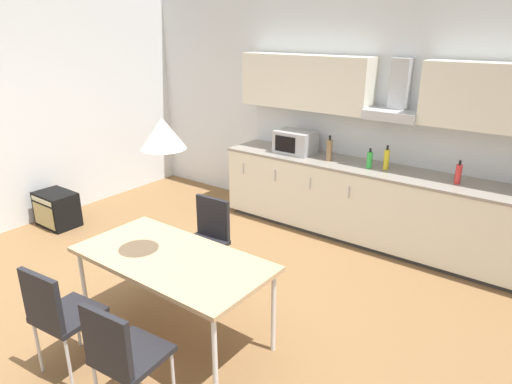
% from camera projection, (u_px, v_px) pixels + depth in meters
% --- Properties ---
extents(ground_plane, '(8.82, 8.36, 0.02)m').
position_uv_depth(ground_plane, '(174.00, 315.00, 4.05)').
color(ground_plane, brown).
extents(wall_back, '(7.06, 0.10, 2.87)m').
position_uv_depth(wall_back, '(333.00, 109.00, 5.69)').
color(wall_back, silver).
rests_on(wall_back, ground_plane).
extents(kitchen_counter, '(4.03, 0.67, 0.89)m').
position_uv_depth(kitchen_counter, '(380.00, 206.00, 5.26)').
color(kitchen_counter, '#333333').
rests_on(kitchen_counter, ground_plane).
extents(backsplash_tile, '(4.01, 0.02, 0.51)m').
position_uv_depth(backsplash_tile, '(396.00, 142.00, 5.25)').
color(backsplash_tile, silver).
rests_on(backsplash_tile, kitchen_counter).
extents(upper_wall_cabinets, '(4.01, 0.40, 0.64)m').
position_uv_depth(upper_wall_cabinets, '(397.00, 90.00, 4.93)').
color(upper_wall_cabinets, silver).
extents(microwave, '(0.48, 0.35, 0.28)m').
position_uv_depth(microwave, '(295.00, 142.00, 5.72)').
color(microwave, '#ADADB2').
rests_on(microwave, kitchen_counter).
extents(bottle_yellow, '(0.06, 0.06, 0.27)m').
position_uv_depth(bottle_yellow, '(386.00, 159.00, 5.07)').
color(bottle_yellow, yellow).
rests_on(bottle_yellow, kitchen_counter).
extents(bottle_green, '(0.06, 0.06, 0.23)m').
position_uv_depth(bottle_green, '(370.00, 160.00, 5.12)').
color(bottle_green, green).
rests_on(bottle_green, kitchen_counter).
extents(bottle_red, '(0.06, 0.06, 0.24)m').
position_uv_depth(bottle_red, '(458.00, 174.00, 4.61)').
color(bottle_red, red).
rests_on(bottle_red, kitchen_counter).
extents(bottle_brown, '(0.07, 0.07, 0.30)m').
position_uv_depth(bottle_brown, '(329.00, 150.00, 5.39)').
color(bottle_brown, brown).
rests_on(bottle_brown, kitchen_counter).
extents(dining_table, '(1.57, 0.79, 0.74)m').
position_uv_depth(dining_table, '(172.00, 262.00, 3.52)').
color(dining_table, tan).
rests_on(dining_table, ground_plane).
extents(chair_far_left, '(0.42, 0.42, 0.87)m').
position_uv_depth(chair_far_left, '(207.00, 234.00, 4.36)').
color(chair_far_left, black).
rests_on(chair_far_left, ground_plane).
extents(chair_near_left, '(0.44, 0.44, 0.87)m').
position_uv_depth(chair_near_left, '(57.00, 311.00, 3.19)').
color(chair_near_left, black).
rests_on(chair_near_left, ground_plane).
extents(chair_near_right, '(0.44, 0.44, 0.87)m').
position_uv_depth(chair_near_right, '(121.00, 351.00, 2.79)').
color(chair_near_right, black).
rests_on(chair_near_right, ground_plane).
extents(guitar_amp, '(0.52, 0.37, 0.44)m').
position_uv_depth(guitar_amp, '(57.00, 209.00, 5.78)').
color(guitar_amp, black).
rests_on(guitar_amp, ground_plane).
extents(pendant_lamp, '(0.32, 0.32, 0.22)m').
position_uv_depth(pendant_lamp, '(163.00, 133.00, 3.18)').
color(pendant_lamp, silver).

